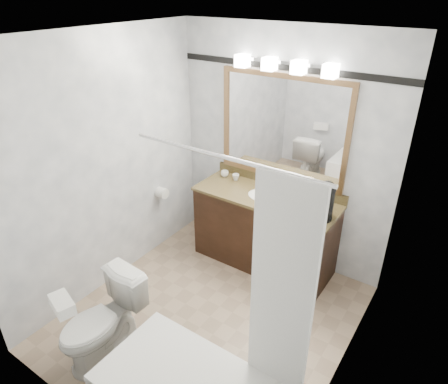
% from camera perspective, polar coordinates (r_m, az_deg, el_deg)
% --- Properties ---
extents(room, '(2.42, 2.62, 2.52)m').
position_cam_1_polar(room, '(3.21, -2.37, -1.40)').
color(room, gray).
rests_on(room, ground).
extents(vanity, '(1.53, 0.58, 0.97)m').
position_cam_1_polar(vanity, '(4.37, 5.80, -5.26)').
color(vanity, black).
rests_on(vanity, ground).
extents(mirror, '(1.40, 0.04, 1.10)m').
position_cam_1_polar(mirror, '(4.12, 8.32, 8.91)').
color(mirror, olive).
rests_on(mirror, room).
extents(vanity_light_bar, '(1.02, 0.14, 0.12)m').
position_cam_1_polar(vanity_light_bar, '(3.91, 8.60, 17.50)').
color(vanity_light_bar, silver).
rests_on(vanity_light_bar, room).
extents(accent_stripe, '(2.40, 0.01, 0.06)m').
position_cam_1_polar(accent_stripe, '(3.98, 9.01, 17.15)').
color(accent_stripe, black).
rests_on(accent_stripe, room).
extents(tp_roll, '(0.11, 0.12, 0.12)m').
position_cam_1_polar(tp_roll, '(4.57, -8.83, -0.11)').
color(tp_roll, white).
rests_on(tp_roll, room).
extents(toilet, '(0.46, 0.75, 0.73)m').
position_cam_1_polar(toilet, '(3.55, -17.10, -17.37)').
color(toilet, white).
rests_on(toilet, ground).
extents(tissue_box, '(0.25, 0.19, 0.09)m').
position_cam_1_polar(tissue_box, '(3.17, -22.11, -14.66)').
color(tissue_box, white).
rests_on(tissue_box, toilet).
extents(coffee_maker, '(0.19, 0.24, 0.36)m').
position_cam_1_polar(coffee_maker, '(3.81, 14.34, -0.94)').
color(coffee_maker, black).
rests_on(coffee_maker, vanity).
extents(cup_left, '(0.09, 0.09, 0.07)m').
position_cam_1_polar(cup_left, '(4.54, 0.10, 2.63)').
color(cup_left, white).
rests_on(cup_left, vanity).
extents(cup_right, '(0.09, 0.09, 0.07)m').
position_cam_1_polar(cup_right, '(4.45, 1.69, 2.12)').
color(cup_right, white).
rests_on(cup_right, vanity).
extents(soap_bottle_a, '(0.06, 0.06, 0.12)m').
position_cam_1_polar(soap_bottle_a, '(4.27, 6.58, 1.09)').
color(soap_bottle_a, white).
rests_on(soap_bottle_a, vanity).
extents(soap_bottle_b, '(0.07, 0.07, 0.08)m').
position_cam_1_polar(soap_bottle_b, '(4.22, 10.44, 0.17)').
color(soap_bottle_b, white).
rests_on(soap_bottle_b, vanity).
extents(soap_bar, '(0.08, 0.06, 0.02)m').
position_cam_1_polar(soap_bar, '(4.23, 7.44, 0.04)').
color(soap_bar, '#ECE6C2').
rests_on(soap_bar, vanity).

